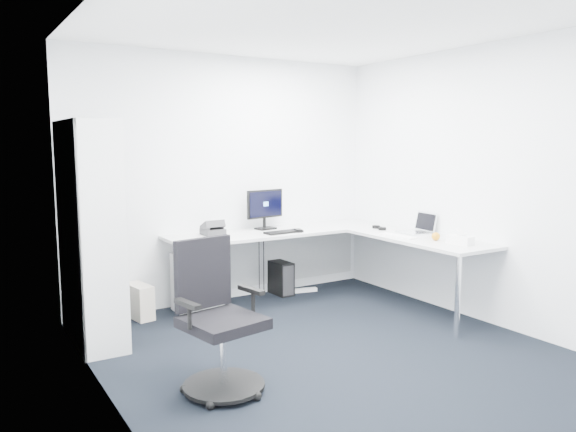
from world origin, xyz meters
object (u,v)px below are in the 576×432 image
monitor (265,209)px  bookshelf (90,233)px  task_chair (223,318)px  l_desk (303,270)px  laptop (412,223)px

monitor → bookshelf: bearing=-176.3°
bookshelf → task_chair: bearing=-70.6°
l_desk → bookshelf: 2.25m
l_desk → laptop: laptop is taller
l_desk → task_chair: 2.21m
laptop → task_chair: bearing=-157.3°
bookshelf → laptop: size_ratio=6.09×
l_desk → monitor: (-0.18, 0.50, 0.63)m
l_desk → laptop: bearing=-30.0°
monitor → laptop: bearing=-51.1°
task_chair → laptop: size_ratio=3.38×
l_desk → task_chair: (-1.63, -1.49, 0.14)m
l_desk → bookshelf: bookshelf is taller
task_chair → monitor: size_ratio=2.25×
l_desk → task_chair: bearing=-137.6°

